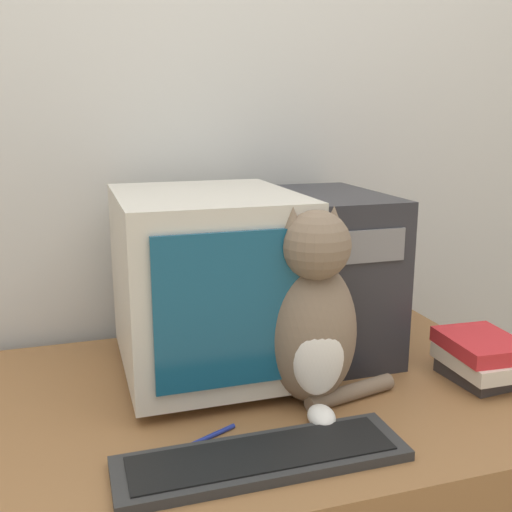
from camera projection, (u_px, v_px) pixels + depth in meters
wall_back at (185, 149)px, 1.57m from camera, size 7.00×0.05×2.50m
crt_monitor at (207, 282)px, 1.31m from camera, size 0.38×0.45×0.41m
computer_tower at (333, 272)px, 1.46m from camera, size 0.21×0.39×0.39m
keyboard at (262, 458)px, 1.00m from camera, size 0.50×0.14×0.02m
cat at (312, 320)px, 1.18m from camera, size 0.29×0.26×0.41m
book_stack at (480, 357)px, 1.31m from camera, size 0.16×0.19×0.10m
pen at (201, 441)px, 1.07m from camera, size 0.14×0.07×0.01m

